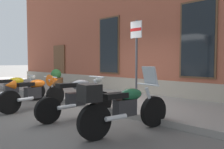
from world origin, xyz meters
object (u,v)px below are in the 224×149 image
(motorcycle_yellow_naked, at_px, (14,89))
(motorcycle_grey_naked, at_px, (78,98))
(barrel_planter, at_px, (56,82))
(parking_sign, at_px, (136,51))
(motorcycle_orange_sport, at_px, (37,90))
(motorcycle_green_touring, at_px, (122,106))

(motorcycle_yellow_naked, height_order, motorcycle_grey_naked, motorcycle_grey_naked)
(motorcycle_grey_naked, relative_size, barrel_planter, 2.24)
(motorcycle_grey_naked, relative_size, parking_sign, 0.90)
(motorcycle_orange_sport, relative_size, motorcycle_green_touring, 1.01)
(motorcycle_orange_sport, relative_size, barrel_planter, 2.24)
(parking_sign, relative_size, barrel_planter, 2.47)
(motorcycle_grey_naked, xyz_separation_m, parking_sign, (0.68, 1.42, 1.17))
(motorcycle_green_touring, distance_m, barrel_planter, 5.19)
(motorcycle_grey_naked, xyz_separation_m, barrel_planter, (-3.36, 1.46, 0.07))
(motorcycle_orange_sport, relative_size, parking_sign, 0.91)
(motorcycle_green_touring, bearing_deg, motorcycle_yellow_naked, -178.47)
(motorcycle_green_touring, bearing_deg, motorcycle_grey_naked, 175.11)
(motorcycle_yellow_naked, distance_m, motorcycle_grey_naked, 3.22)
(motorcycle_yellow_naked, bearing_deg, barrel_planter, 94.96)
(motorcycle_orange_sport, xyz_separation_m, motorcycle_grey_naked, (1.73, 0.19, -0.05))
(motorcycle_yellow_naked, height_order, parking_sign, parking_sign)
(motorcycle_yellow_naked, height_order, motorcycle_green_touring, motorcycle_green_touring)
(motorcycle_yellow_naked, bearing_deg, motorcycle_grey_naked, 4.68)
(motorcycle_yellow_naked, xyz_separation_m, barrel_planter, (-0.15, 1.72, 0.09))
(motorcycle_grey_naked, height_order, barrel_planter, barrel_planter)
(motorcycle_yellow_naked, height_order, barrel_planter, barrel_planter)
(motorcycle_orange_sport, bearing_deg, motorcycle_green_touring, 0.93)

